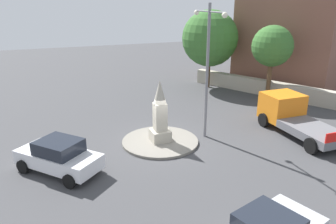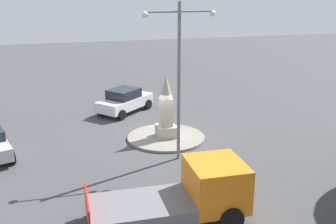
{
  "view_description": "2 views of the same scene",
  "coord_description": "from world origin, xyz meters",
  "px_view_note": "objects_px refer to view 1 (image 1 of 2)",
  "views": [
    {
      "loc": [
        -15.56,
        5.46,
        7.56
      ],
      "look_at": [
        0.15,
        -0.52,
        1.67
      ],
      "focal_mm": 34.94,
      "sensor_mm": 36.0,
      "label": 1
    },
    {
      "loc": [
        -5.26,
        -20.45,
        8.11
      ],
      "look_at": [
        0.3,
        0.73,
        1.27
      ],
      "focal_mm": 44.49,
      "sensor_mm": 36.0,
      "label": 2
    }
  ],
  "objects_px": {
    "streetlamp": "(208,59)",
    "truck_orange_approaching": "(293,115)",
    "monument": "(160,115)",
    "car_white_passing": "(59,156)",
    "corner_building": "(294,32)",
    "tree_near_wall": "(272,46)",
    "tree_mid_cluster": "(210,38)"
  },
  "relations": [
    {
      "from": "truck_orange_approaching",
      "to": "tree_near_wall",
      "type": "distance_m",
      "value": 7.25
    },
    {
      "from": "car_white_passing",
      "to": "tree_mid_cluster",
      "type": "xyz_separation_m",
      "value": [
        11.13,
        -13.36,
        3.49
      ]
    },
    {
      "from": "streetlamp",
      "to": "truck_orange_approaching",
      "type": "relative_size",
      "value": 1.32
    },
    {
      "from": "monument",
      "to": "streetlamp",
      "type": "distance_m",
      "value": 3.92
    },
    {
      "from": "truck_orange_approaching",
      "to": "tree_mid_cluster",
      "type": "xyz_separation_m",
      "value": [
        10.95,
        -0.1,
        3.29
      ]
    },
    {
      "from": "monument",
      "to": "car_white_passing",
      "type": "xyz_separation_m",
      "value": [
        -1.39,
        5.36,
        -0.82
      ]
    },
    {
      "from": "streetlamp",
      "to": "car_white_passing",
      "type": "height_order",
      "value": "streetlamp"
    },
    {
      "from": "monument",
      "to": "streetlamp",
      "type": "bearing_deg",
      "value": -91.76
    },
    {
      "from": "streetlamp",
      "to": "tree_near_wall",
      "type": "bearing_deg",
      "value": -58.71
    },
    {
      "from": "tree_near_wall",
      "to": "corner_building",
      "type": "bearing_deg",
      "value": -54.9
    },
    {
      "from": "monument",
      "to": "tree_mid_cluster",
      "type": "height_order",
      "value": "tree_mid_cluster"
    },
    {
      "from": "tree_mid_cluster",
      "to": "monument",
      "type": "bearing_deg",
      "value": 140.6
    },
    {
      "from": "tree_near_wall",
      "to": "truck_orange_approaching",
      "type": "bearing_deg",
      "value": 155.33
    },
    {
      "from": "corner_building",
      "to": "tree_mid_cluster",
      "type": "xyz_separation_m",
      "value": [
        1.59,
        7.49,
        -0.38
      ]
    },
    {
      "from": "corner_building",
      "to": "monument",
      "type": "bearing_deg",
      "value": 117.76
    },
    {
      "from": "streetlamp",
      "to": "car_white_passing",
      "type": "xyz_separation_m",
      "value": [
        -1.31,
        8.06,
        -3.67
      ]
    },
    {
      "from": "car_white_passing",
      "to": "tree_near_wall",
      "type": "relative_size",
      "value": 0.72
    },
    {
      "from": "streetlamp",
      "to": "truck_orange_approaching",
      "type": "distance_m",
      "value": 6.36
    },
    {
      "from": "streetlamp",
      "to": "car_white_passing",
      "type": "distance_m",
      "value": 8.95
    },
    {
      "from": "corner_building",
      "to": "tree_mid_cluster",
      "type": "relative_size",
      "value": 1.39
    },
    {
      "from": "truck_orange_approaching",
      "to": "tree_mid_cluster",
      "type": "distance_m",
      "value": 11.43
    },
    {
      "from": "monument",
      "to": "tree_near_wall",
      "type": "xyz_separation_m",
      "value": [
        4.74,
        -10.63,
        2.5
      ]
    },
    {
      "from": "monument",
      "to": "tree_mid_cluster",
      "type": "bearing_deg",
      "value": -39.4
    },
    {
      "from": "monument",
      "to": "corner_building",
      "type": "bearing_deg",
      "value": -62.24
    },
    {
      "from": "streetlamp",
      "to": "tree_mid_cluster",
      "type": "xyz_separation_m",
      "value": [
        9.82,
        -5.3,
        -0.18
      ]
    },
    {
      "from": "truck_orange_approaching",
      "to": "tree_mid_cluster",
      "type": "relative_size",
      "value": 0.83
    },
    {
      "from": "car_white_passing",
      "to": "tree_near_wall",
      "type": "bearing_deg",
      "value": -69.03
    },
    {
      "from": "tree_near_wall",
      "to": "tree_mid_cluster",
      "type": "height_order",
      "value": "tree_mid_cluster"
    },
    {
      "from": "truck_orange_approaching",
      "to": "tree_near_wall",
      "type": "relative_size",
      "value": 0.98
    },
    {
      "from": "car_white_passing",
      "to": "corner_building",
      "type": "bearing_deg",
      "value": -65.41
    },
    {
      "from": "streetlamp",
      "to": "monument",
      "type": "bearing_deg",
      "value": 88.24
    },
    {
      "from": "truck_orange_approaching",
      "to": "tree_mid_cluster",
      "type": "height_order",
      "value": "tree_mid_cluster"
    }
  ]
}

